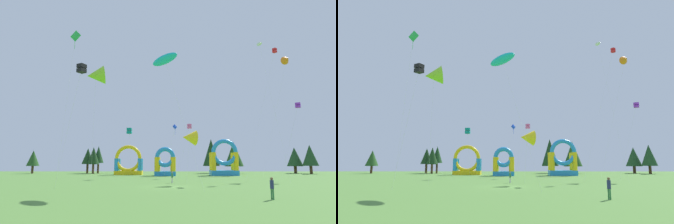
% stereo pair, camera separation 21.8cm
% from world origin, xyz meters
% --- Properties ---
extents(ground_plane, '(120.00, 120.00, 0.00)m').
position_xyz_m(ground_plane, '(0.00, 0.00, 0.00)').
color(ground_plane, '#548438').
extents(kite_lime_delta, '(2.96, 4.39, 14.98)m').
position_xyz_m(kite_lime_delta, '(-9.01, -0.75, 13.68)').
color(kite_lime_delta, '#8CD826').
rests_on(kite_lime_delta, ground_plane).
extents(kite_red_box, '(8.53, 6.24, 24.71)m').
position_xyz_m(kite_red_box, '(20.56, 17.97, 24.15)').
color(kite_red_box, red).
rests_on(kite_red_box, ground_plane).
extents(kite_purple_box, '(3.59, 2.25, 13.10)m').
position_xyz_m(kite_purple_box, '(22.48, 13.88, 12.66)').
color(kite_purple_box, purple).
rests_on(kite_purple_box, ground_plane).
extents(kite_green_diamond, '(4.98, 8.14, 21.11)m').
position_xyz_m(kite_green_diamond, '(-13.14, 2.74, 20.36)').
color(kite_green_diamond, green).
rests_on(kite_green_diamond, ground_plane).
extents(kite_white_parafoil, '(1.49, 9.18, 25.64)m').
position_xyz_m(kite_white_parafoil, '(17.39, 16.99, 25.13)').
color(kite_white_parafoil, white).
rests_on(kite_white_parafoil, ground_plane).
extents(kite_blue_diamond, '(2.78, 0.77, 10.64)m').
position_xyz_m(kite_blue_diamond, '(1.38, 24.88, 10.11)').
color(kite_blue_diamond, blue).
rests_on(kite_blue_diamond, ground_plane).
extents(kite_black_box, '(3.34, 2.24, 13.33)m').
position_xyz_m(kite_black_box, '(-9.21, -6.03, 12.85)').
color(kite_black_box, black).
rests_on(kite_black_box, ground_plane).
extents(kite_yellow_delta, '(2.43, 2.55, 7.36)m').
position_xyz_m(kite_yellow_delta, '(2.95, 4.45, 6.29)').
color(kite_yellow_delta, yellow).
rests_on(kite_yellow_delta, ground_plane).
extents(kite_cyan_parafoil, '(5.86, 4.64, 15.73)m').
position_xyz_m(kite_cyan_parafoil, '(-0.31, -3.27, 14.85)').
color(kite_cyan_parafoil, '#19B7CC').
rests_on(kite_cyan_parafoil, ground_plane).
extents(kite_pink_box, '(3.08, 2.46, 10.51)m').
position_xyz_m(kite_pink_box, '(4.19, 22.45, 10.03)').
color(kite_pink_box, '#EA599E').
rests_on(kite_pink_box, ground_plane).
extents(kite_orange_delta, '(7.33, 1.77, 24.67)m').
position_xyz_m(kite_orange_delta, '(24.30, 21.72, 23.78)').
color(kite_orange_delta, orange).
rests_on(kite_orange_delta, ground_plane).
extents(kite_teal_box, '(0.93, 3.56, 9.37)m').
position_xyz_m(kite_teal_box, '(-7.45, 19.44, 8.81)').
color(kite_teal_box, '#0C7F7A').
rests_on(kite_teal_box, ground_plane).
extents(person_far_side, '(0.38, 0.38, 1.57)m').
position_xyz_m(person_far_side, '(0.60, 6.74, 0.93)').
color(person_far_side, silver).
rests_on(person_far_side, ground_plane).
extents(person_left_edge, '(0.42, 0.42, 1.75)m').
position_xyz_m(person_left_edge, '(8.44, -12.12, 1.04)').
color(person_left_edge, '#33723F').
rests_on(person_left_edge, ground_plane).
extents(inflatable_blue_arch, '(6.46, 3.61, 6.89)m').
position_xyz_m(inflatable_blue_arch, '(-9.51, 34.13, 2.41)').
color(inflatable_blue_arch, yellow).
rests_on(inflatable_blue_arch, ground_plane).
extents(inflatable_red_slide, '(6.06, 4.02, 8.01)m').
position_xyz_m(inflatable_red_slide, '(12.38, 30.34, 3.00)').
color(inflatable_red_slide, '#268CD8').
rests_on(inflatable_red_slide, ground_plane).
extents(inflatable_yellow_castle, '(4.61, 4.14, 6.20)m').
position_xyz_m(inflatable_yellow_castle, '(-0.76, 29.35, 2.31)').
color(inflatable_yellow_castle, '#268CD8').
rests_on(inflatable_yellow_castle, ground_plane).
extents(tree_row_0, '(3.29, 3.29, 6.00)m').
position_xyz_m(tree_row_0, '(-35.75, 41.88, 3.93)').
color(tree_row_0, '#4C331E').
rests_on(tree_row_0, ground_plane).
extents(tree_row_1, '(3.17, 3.17, 6.60)m').
position_xyz_m(tree_row_1, '(-21.74, 43.37, 4.45)').
color(tree_row_1, '#4C331E').
rests_on(tree_row_1, ground_plane).
extents(tree_row_2, '(3.06, 3.06, 6.79)m').
position_xyz_m(tree_row_2, '(-19.62, 41.05, 4.53)').
color(tree_row_2, '#4C331E').
rests_on(tree_row_2, ground_plane).
extents(tree_row_3, '(2.79, 2.79, 7.15)m').
position_xyz_m(tree_row_3, '(-18.75, 42.76, 4.86)').
color(tree_row_3, '#4C331E').
rests_on(tree_row_3, ground_plane).
extents(tree_row_4, '(4.50, 4.50, 9.09)m').
position_xyz_m(tree_row_4, '(11.44, 44.00, 5.47)').
color(tree_row_4, '#4C331E').
rests_on(tree_row_4, ground_plane).
extents(tree_row_5, '(4.90, 4.90, 8.32)m').
position_xyz_m(tree_row_5, '(17.19, 42.31, 5.04)').
color(tree_row_5, '#4C331E').
rests_on(tree_row_5, ground_plane).
extents(tree_row_6, '(4.15, 4.15, 6.85)m').
position_xyz_m(tree_row_6, '(33.71, 43.62, 4.32)').
color(tree_row_6, '#4C331E').
rests_on(tree_row_6, ground_plane).
extents(tree_row_7, '(3.93, 3.93, 7.38)m').
position_xyz_m(tree_row_7, '(36.39, 40.50, 4.65)').
color(tree_row_7, '#4C331E').
rests_on(tree_row_7, ground_plane).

